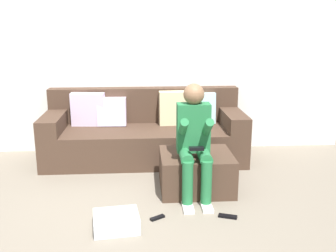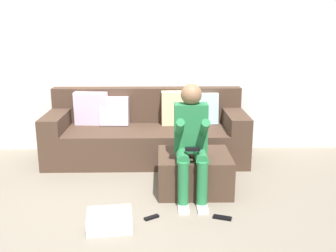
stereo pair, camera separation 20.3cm
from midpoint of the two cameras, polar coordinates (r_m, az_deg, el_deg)
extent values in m
plane|color=slate|center=(3.48, -5.37, -14.44)|extent=(7.61, 7.61, 0.00)
cube|color=silver|center=(5.29, -3.97, 10.02)|extent=(5.85, 0.10, 2.53)
cube|color=#473326|center=(4.99, -1.95, -2.61)|extent=(2.48, 0.91, 0.42)
cube|color=#473326|center=(5.23, -1.94, 3.13)|extent=(2.48, 0.19, 0.46)
cube|color=#473326|center=(5.05, -14.77, 0.74)|extent=(0.25, 0.91, 0.20)
cube|color=#473326|center=(5.02, 10.88, 0.87)|extent=(0.25, 0.91, 0.20)
cube|color=silver|center=(5.13, -10.03, 2.50)|extent=(0.43, 0.17, 0.43)
cube|color=silver|center=(5.09, -6.66, 2.18)|extent=(0.37, 0.20, 0.38)
cube|color=silver|center=(5.12, 6.18, 2.51)|extent=(0.41, 0.17, 0.41)
cube|color=beige|center=(5.06, 2.67, 2.61)|extent=(0.44, 0.17, 0.43)
cube|color=#473326|center=(4.12, 5.23, -6.69)|extent=(0.74, 0.65, 0.39)
cube|color=#26723F|center=(3.88, 4.83, -0.28)|extent=(0.33, 0.17, 0.48)
sphere|color=#8C6647|center=(3.81, 4.94, 4.60)|extent=(0.21, 0.21, 0.21)
cylinder|color=#26723F|center=(3.79, 3.65, -4.45)|extent=(0.12, 0.32, 0.12)
cylinder|color=#26723F|center=(3.72, 3.80, -8.31)|extent=(0.10, 0.10, 0.42)
cube|color=white|center=(3.76, 3.82, -11.82)|extent=(0.10, 0.22, 0.03)
cylinder|color=#26723F|center=(3.75, 3.26, -0.42)|extent=(0.08, 0.33, 0.27)
cylinder|color=#26723F|center=(3.81, 6.34, -4.41)|extent=(0.12, 0.32, 0.12)
cylinder|color=#26723F|center=(3.74, 6.56, -8.25)|extent=(0.10, 0.10, 0.42)
cube|color=white|center=(3.78, 6.58, -11.74)|extent=(0.10, 0.22, 0.03)
cylinder|color=#26723F|center=(3.77, 6.79, -0.51)|extent=(0.08, 0.35, 0.28)
cube|color=black|center=(3.69, 5.16, -3.37)|extent=(0.14, 0.06, 0.03)
cube|color=silver|center=(3.46, -6.80, -13.45)|extent=(0.42, 0.37, 0.13)
cube|color=black|center=(3.64, 9.54, -13.03)|extent=(0.17, 0.11, 0.02)
cube|color=black|center=(3.59, -0.76, -13.18)|extent=(0.14, 0.11, 0.02)
camera|label=1|loc=(0.10, -88.69, 0.34)|focal=41.89mm
camera|label=2|loc=(0.10, 91.31, -0.34)|focal=41.89mm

